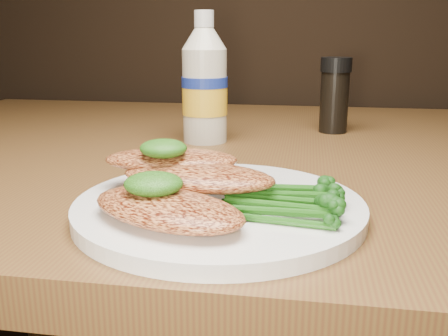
# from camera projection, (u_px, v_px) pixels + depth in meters

# --- Properties ---
(plate) EXTENTS (0.24, 0.24, 0.01)m
(plate) POSITION_uv_depth(u_px,v_px,m) (219.00, 207.00, 0.43)
(plate) COLOR white
(plate) RESTS_ON dining_table
(chicken_front) EXTENTS (0.15, 0.12, 0.02)m
(chicken_front) POSITION_uv_depth(u_px,v_px,m) (167.00, 208.00, 0.37)
(chicken_front) COLOR #CB7740
(chicken_front) RESTS_ON plate
(chicken_mid) EXTENTS (0.14, 0.08, 0.02)m
(chicken_mid) POSITION_uv_depth(u_px,v_px,m) (198.00, 177.00, 0.42)
(chicken_mid) COLOR #CB7740
(chicken_mid) RESTS_ON plate
(chicken_back) EXTENTS (0.13, 0.07, 0.02)m
(chicken_back) POSITION_uv_depth(u_px,v_px,m) (171.00, 160.00, 0.45)
(chicken_back) COLOR #CB7740
(chicken_back) RESTS_ON plate
(pesto_front) EXTENTS (0.05, 0.04, 0.02)m
(pesto_front) POSITION_uv_depth(u_px,v_px,m) (154.00, 184.00, 0.38)
(pesto_front) COLOR #133307
(pesto_front) RESTS_ON chicken_front
(pesto_back) EXTENTS (0.05, 0.05, 0.02)m
(pesto_back) POSITION_uv_depth(u_px,v_px,m) (163.00, 148.00, 0.43)
(pesto_back) COLOR #133307
(pesto_back) RESTS_ON chicken_back
(broccolini_bundle) EXTENTS (0.14, 0.12, 0.02)m
(broccolini_bundle) POSITION_uv_depth(u_px,v_px,m) (278.00, 198.00, 0.40)
(broccolini_bundle) COLOR #1C5412
(broccolini_bundle) RESTS_ON plate
(mayo_bottle) EXTENTS (0.07, 0.07, 0.18)m
(mayo_bottle) POSITION_uv_depth(u_px,v_px,m) (205.00, 78.00, 0.69)
(mayo_bottle) COLOR beige
(mayo_bottle) RESTS_ON dining_table
(pepper_grinder) EXTENTS (0.05, 0.05, 0.11)m
(pepper_grinder) POSITION_uv_depth(u_px,v_px,m) (335.00, 95.00, 0.76)
(pepper_grinder) COLOR black
(pepper_grinder) RESTS_ON dining_table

